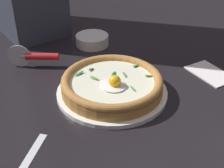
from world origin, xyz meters
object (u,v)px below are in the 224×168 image
object	(u,v)px
folded_napkin	(210,73)
pizza_cutter	(36,56)
pizza	(112,83)
side_bowl	(92,40)

from	to	relation	value
folded_napkin	pizza_cutter	bearing A→B (deg)	-124.39
pizza	side_bowl	world-z (taller)	pizza
pizza	pizza_cutter	world-z (taller)	same
side_bowl	folded_napkin	xyz separation A→B (m)	(0.37, 0.22, -0.01)
pizza	folded_napkin	distance (m)	0.32
pizza	pizza_cutter	bearing A→B (deg)	-152.32
pizza_cutter	pizza	bearing A→B (deg)	27.68
pizza	folded_napkin	world-z (taller)	pizza
side_bowl	folded_napkin	size ratio (longest dim) A/B	0.84
pizza_cutter	side_bowl	bearing A→B (deg)	104.50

